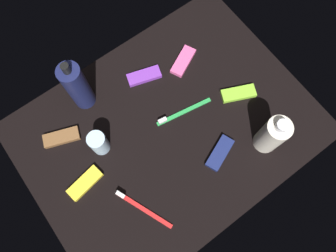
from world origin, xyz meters
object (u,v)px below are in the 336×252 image
Objects in this scene: toothbrush_green at (181,113)px; snack_bar_lime at (238,93)px; lotion_bottle at (77,86)px; snack_bar_purple at (144,76)px; bodywash_bottle at (272,135)px; snack_bar_pink at (183,61)px; snack_bar_navy at (220,153)px; snack_bar_brown at (62,137)px; snack_bar_yellow at (85,183)px; deodorant_stick at (99,143)px; toothbrush_red at (140,207)px.

toothbrush_green is 1.73× the size of snack_bar_lime.
lotion_bottle is 21.23cm from snack_bar_purple.
snack_bar_pink is (-3.33, 34.98, -6.77)cm from bodywash_bottle.
snack_bar_lime is (16.32, 11.05, 0.00)cm from snack_bar_navy.
toothbrush_green is 35.78cm from snack_bar_brown.
snack_bar_brown is 1.00× the size of snack_bar_yellow.
bodywash_bottle is 1.60× the size of snack_bar_pink.
snack_bar_navy is at bearing -133.39° from snack_bar_pink.
lotion_bottle reaches higher than snack_bar_brown.
toothbrush_green is 17.36cm from snack_bar_pink.
snack_bar_lime is at bearing -34.40° from lotion_bottle.
bodywash_bottle is 15.34cm from snack_bar_navy.
toothbrush_green is 1.73× the size of snack_bar_yellow.
snack_bar_lime is 1.00× the size of snack_bar_yellow.
toothbrush_green is 1.73× the size of snack_bar_brown.
snack_bar_pink is 1.00× the size of snack_bar_lime.
snack_bar_yellow is at bearing -178.76° from toothbrush_green.
deodorant_stick is 34.53cm from snack_bar_navy.
snack_bar_purple is 29.53cm from snack_bar_lime.
bodywash_bottle is 35.79cm from snack_bar_pink.
lotion_bottle is 2.07× the size of snack_bar_purple.
snack_bar_pink is 20.04cm from snack_bar_lime.
toothbrush_green and toothbrush_red have the same top height.
snack_bar_brown is at bearing 115.85° from snack_bar_navy.
lotion_bottle is 16.18cm from snack_bar_brown.
toothbrush_green reaches higher than snack_bar_pink.
snack_bar_pink is 43.75cm from snack_bar_brown.
toothbrush_green is 18.76cm from snack_bar_lime.
snack_bar_navy is 39.15cm from snack_bar_yellow.
snack_bar_lime is (19.78, -21.93, 0.00)cm from snack_bar_purple.
snack_bar_brown is 15.47cm from snack_bar_yellow.
lotion_bottle is 37.67cm from toothbrush_red.
snack_bar_lime and snack_bar_yellow have the same top height.
toothbrush_green is 29.75cm from toothbrush_red.
deodorant_stick is 12.65cm from snack_bar_brown.
deodorant_stick is at bearing 118.30° from snack_bar_navy.
snack_bar_navy is 1.00× the size of snack_bar_yellow.
deodorant_stick is at bearing 167.52° from toothbrush_green.
snack_bar_brown is (-30.82, -1.82, 0.00)cm from snack_bar_purple.
toothbrush_red is at bearing 155.61° from snack_bar_navy.
toothbrush_green is (24.74, -5.48, -3.81)cm from deodorant_stick.
snack_bar_navy is at bearing -59.30° from lotion_bottle.
snack_bar_purple and snack_bar_yellow have the same top height.
snack_bar_navy is at bearing -33.49° from snack_bar_yellow.
toothbrush_green is (20.62, -20.95, -8.95)cm from lotion_bottle.
toothbrush_red is (-25.50, -15.32, 0.00)cm from toothbrush_green.
snack_bar_brown is at bearing 152.49° from snack_bar_pink.
lotion_bottle reaches higher than snack_bar_yellow.
deodorant_stick is 36.86cm from snack_bar_pink.
snack_bar_lime is (17.95, -5.46, 0.14)cm from toothbrush_green.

